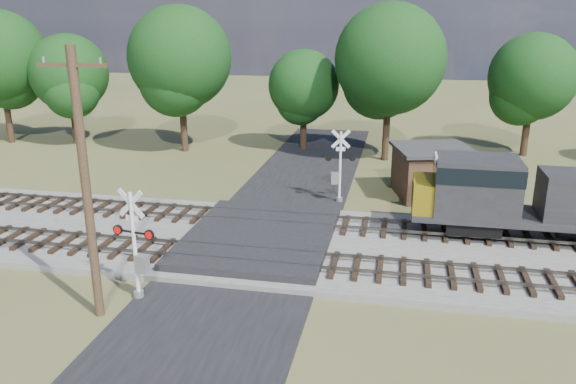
% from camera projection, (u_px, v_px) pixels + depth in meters
% --- Properties ---
extents(ground, '(160.00, 160.00, 0.00)m').
position_uv_depth(ground, '(257.00, 248.00, 27.31)').
color(ground, '#484B28').
rests_on(ground, ground).
extents(ballast_bed, '(140.00, 10.00, 0.30)m').
position_uv_depth(ballast_bed, '(470.00, 258.00, 25.83)').
color(ballast_bed, gray).
rests_on(ballast_bed, ground).
extents(road, '(7.00, 60.00, 0.08)m').
position_uv_depth(road, '(257.00, 247.00, 27.30)').
color(road, black).
rests_on(road, ground).
extents(crossing_panel, '(7.00, 9.00, 0.62)m').
position_uv_depth(crossing_panel, '(259.00, 238.00, 27.68)').
color(crossing_panel, '#262628').
rests_on(crossing_panel, ground).
extents(track_near, '(140.00, 2.60, 0.33)m').
position_uv_depth(track_near, '(314.00, 263.00, 24.72)').
color(track_near, black).
rests_on(track_near, ballast_bed).
extents(track_far, '(140.00, 2.60, 0.33)m').
position_uv_depth(track_far, '(329.00, 223.00, 29.39)').
color(track_far, black).
rests_on(track_far, ballast_bed).
extents(crossing_signal_near, '(1.84, 0.47, 4.59)m').
position_uv_depth(crossing_signal_near, '(137.00, 255.00, 21.85)').
color(crossing_signal_near, silver).
rests_on(crossing_signal_near, ground).
extents(crossing_signal_far, '(1.80, 0.45, 4.49)m').
position_uv_depth(crossing_signal_far, '(338.00, 173.00, 33.46)').
color(crossing_signal_far, silver).
rests_on(crossing_signal_far, ground).
extents(utility_pole, '(2.43, 0.33, 9.91)m').
position_uv_depth(utility_pole, '(85.00, 182.00, 19.63)').
color(utility_pole, '#342417').
rests_on(utility_pole, ground).
extents(equipment_shed, '(5.56, 5.56, 3.10)m').
position_uv_depth(equipment_shed, '(432.00, 172.00, 34.82)').
color(equipment_shed, '#42281C').
rests_on(equipment_shed, ground).
extents(treeline, '(81.69, 11.40, 11.88)m').
position_uv_depth(treeline, '(399.00, 69.00, 42.43)').
color(treeline, black).
rests_on(treeline, ground).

